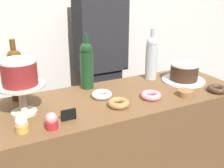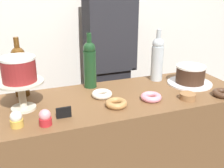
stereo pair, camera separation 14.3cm
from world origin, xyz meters
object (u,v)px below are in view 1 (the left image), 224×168
object	(u,v)px
donut_maple	(119,103)
price_sign_chalkboard	(69,115)
chocolate_round_cake	(184,72)
wine_bottle_amber	(16,74)
cake_stand_pedestal	(22,94)
cupcake_vanilla	(22,124)
donut_pink	(151,95)
cookie_stack	(185,93)
white_layer_cake	(19,72)
donut_sugar	(102,94)
cupcake_strawberry	(51,121)
barista_figure	(101,70)
wine_bottle_green	(87,64)
wine_bottle_clear	(152,57)
donut_chocolate	(217,89)

from	to	relation	value
donut_maple	price_sign_chalkboard	xyz separation A→B (m)	(-0.27, -0.03, 0.01)
chocolate_round_cake	wine_bottle_amber	distance (m)	1.00
cake_stand_pedestal	price_sign_chalkboard	distance (m)	0.25
chocolate_round_cake	cupcake_vanilla	size ratio (longest dim) A/B	2.38
donut_pink	cake_stand_pedestal	bearing A→B (deg)	169.58
cookie_stack	cake_stand_pedestal	bearing A→B (deg)	167.86
white_layer_cake	price_sign_chalkboard	size ratio (longest dim) A/B	2.33
donut_pink	donut_sugar	world-z (taller)	same
cupcake_strawberry	white_layer_cake	bearing A→B (deg)	112.42
donut_pink	barista_figure	bearing A→B (deg)	88.42
white_layer_cake	chocolate_round_cake	distance (m)	1.00
white_layer_cake	wine_bottle_green	bearing A→B (deg)	24.62
price_sign_chalkboard	donut_sugar	bearing A→B (deg)	35.17
wine_bottle_green	barista_figure	bearing A→B (deg)	56.30
chocolate_round_cake	donut_maple	world-z (taller)	chocolate_round_cake
wine_bottle_clear	donut_pink	size ratio (longest dim) A/B	2.91
chocolate_round_cake	wine_bottle_amber	world-z (taller)	wine_bottle_amber
cupcake_strawberry	price_sign_chalkboard	world-z (taller)	cupcake_strawberry
donut_sugar	donut_maple	distance (m)	0.14
cupcake_strawberry	price_sign_chalkboard	xyz separation A→B (m)	(0.09, 0.04, -0.01)
price_sign_chalkboard	chocolate_round_cake	bearing A→B (deg)	12.08
wine_bottle_green	cupcake_strawberry	xyz separation A→B (m)	(-0.31, -0.38, -0.11)
cake_stand_pedestal	cupcake_strawberry	world-z (taller)	cake_stand_pedestal
barista_figure	donut_pink	bearing A→B (deg)	-91.58
cupcake_vanilla	cupcake_strawberry	bearing A→B (deg)	-13.42
wine_bottle_clear	cupcake_strawberry	distance (m)	0.83
wine_bottle_amber	cupcake_strawberry	bearing A→B (deg)	-78.77
chocolate_round_cake	wine_bottle_amber	bearing A→B (deg)	170.06
wine_bottle_green	donut_sugar	size ratio (longest dim) A/B	2.91
cupcake_vanilla	donut_chocolate	size ratio (longest dim) A/B	0.66
donut_chocolate	donut_maple	bearing A→B (deg)	172.30
white_layer_cake	barista_figure	bearing A→B (deg)	41.38
wine_bottle_clear	price_sign_chalkboard	bearing A→B (deg)	-154.59
white_layer_cake	cupcake_strawberry	world-z (taller)	white_layer_cake
donut_chocolate	price_sign_chalkboard	bearing A→B (deg)	176.64
donut_maple	cookie_stack	distance (m)	0.40
cake_stand_pedestal	white_layer_cake	xyz separation A→B (m)	(0.00, -0.00, 0.11)
white_layer_cake	cupcake_strawberry	distance (m)	0.28
cake_stand_pedestal	donut_sugar	xyz separation A→B (m)	(0.41, 0.01, -0.08)
cupcake_strawberry	donut_sugar	size ratio (longest dim) A/B	0.66
cake_stand_pedestal	wine_bottle_amber	bearing A→B (deg)	88.28
donut_sugar	cookie_stack	bearing A→B (deg)	-24.31
wine_bottle_green	donut_pink	xyz separation A→B (m)	(0.25, -0.30, -0.13)
donut_pink	donut_chocolate	distance (m)	0.41
price_sign_chalkboard	wine_bottle_amber	bearing A→B (deg)	115.47
cupcake_strawberry	donut_pink	size ratio (longest dim) A/B	0.66
donut_chocolate	donut_maple	world-z (taller)	same
wine_bottle_clear	wine_bottle_green	xyz separation A→B (m)	(-0.43, 0.03, 0.00)
donut_chocolate	white_layer_cake	bearing A→B (deg)	168.57
cake_stand_pedestal	wine_bottle_green	bearing A→B (deg)	24.62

